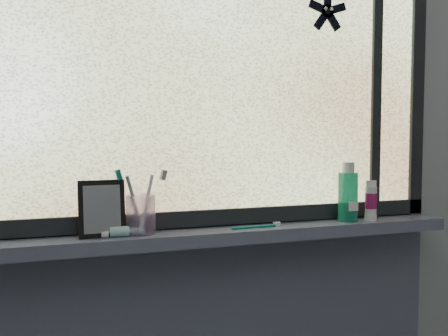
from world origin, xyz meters
TOP-DOWN VIEW (x-y plane):
  - wall_back at (0.00, 1.30)m, footprint 3.00×0.01m
  - windowsill at (0.00, 1.23)m, footprint 1.62×0.14m
  - window_pane at (0.00, 1.28)m, footprint 1.50×0.01m
  - frame_bottom at (0.00, 1.28)m, footprint 1.60×0.03m
  - frame_right at (0.78, 1.28)m, footprint 0.05×0.03m
  - frame_mullion at (0.60, 1.28)m, footprint 0.03×0.03m
  - starfish_sticker at (0.40, 1.27)m, footprint 0.15×0.02m
  - vanity_mirror at (-0.35, 1.23)m, footprint 0.13×0.07m
  - toothpaste_tube at (-0.28, 1.21)m, footprint 0.17×0.06m
  - toothbrush_cup at (-0.24, 1.23)m, footprint 0.09×0.09m
  - toothbrush_lying at (0.11, 1.21)m, footprint 0.18×0.02m
  - mouthwash_bottle at (0.46, 1.22)m, footprint 0.07×0.07m
  - cream_tube at (0.55, 1.21)m, footprint 0.04×0.04m

SIDE VIEW (x-z plane):
  - windowsill at x=0.00m, z-range 0.98..1.02m
  - toothbrush_lying at x=0.11m, z-range 1.02..1.03m
  - toothpaste_tube at x=-0.28m, z-range 1.02..1.05m
  - frame_bottom at x=0.00m, z-range 1.02..1.07m
  - toothbrush_cup at x=-0.24m, z-range 1.02..1.13m
  - cream_tube at x=0.55m, z-range 1.04..1.14m
  - vanity_mirror at x=-0.35m, z-range 1.02..1.18m
  - mouthwash_bottle at x=0.46m, z-range 1.04..1.20m
  - wall_back at x=0.00m, z-range 0.00..2.50m
  - frame_right at x=0.78m, z-range 0.98..2.08m
  - window_pane at x=0.00m, z-range 1.03..2.03m
  - frame_mullion at x=0.60m, z-range 1.03..2.03m
  - starfish_sticker at x=0.40m, z-range 1.65..1.79m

